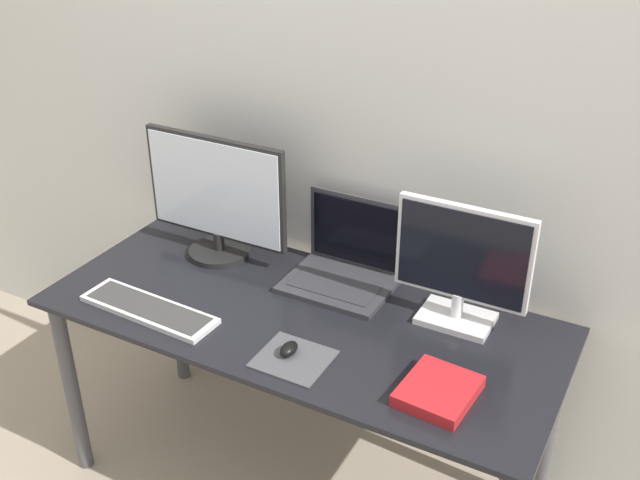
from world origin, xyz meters
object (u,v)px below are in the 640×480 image
at_px(monitor_left, 216,198).
at_px(mouse, 289,349).
at_px(laptop, 346,263).
at_px(keyboard, 149,309).
at_px(book, 438,391).
at_px(monitor_right, 462,265).

xyz_separation_m(monitor_left, mouse, (0.50, -0.38, -0.19)).
relative_size(laptop, keyboard, 0.74).
xyz_separation_m(monitor_left, laptop, (0.46, 0.05, -0.15)).
bearing_deg(laptop, book, -40.47).
bearing_deg(monitor_right, monitor_left, 180.00).
xyz_separation_m(monitor_right, mouse, (-0.36, -0.38, -0.17)).
height_order(keyboard, book, book).
relative_size(monitor_right, mouse, 5.87).
distance_m(monitor_right, mouse, 0.55).
bearing_deg(keyboard, mouse, 1.75).
height_order(monitor_right, mouse, monitor_right).
distance_m(laptop, mouse, 0.44).
bearing_deg(mouse, keyboard, -178.25).
bearing_deg(monitor_left, keyboard, -87.77).
relative_size(monitor_left, mouse, 7.75).
height_order(monitor_right, keyboard, monitor_right).
height_order(monitor_left, mouse, monitor_left).
distance_m(laptop, keyboard, 0.64).
distance_m(monitor_right, laptop, 0.42).
relative_size(mouse, book, 0.31).
height_order(laptop, keyboard, laptop).
distance_m(monitor_left, keyboard, 0.45).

